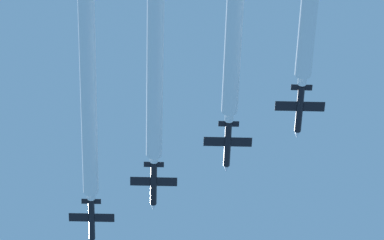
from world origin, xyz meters
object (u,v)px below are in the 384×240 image
Objects in this scene: jet_second_echelon at (154,185)px; jet_third_echelon at (228,145)px; jet_lead at (92,220)px; jet_fourth_echelon at (299,110)px.

jet_second_echelon reaches higher than jet_third_echelon.
jet_third_echelon is at bearing -42.24° from jet_lead.
jet_fourth_echelon is (33.06, -29.39, -4.70)m from jet_lead.
jet_lead is 1.00× the size of jet_fourth_echelon.
jet_second_echelon is at bearing 139.75° from jet_fourth_echelon.
jet_third_echelon is at bearing 139.64° from jet_fourth_echelon.
jet_lead reaches higher than jet_third_echelon.
jet_second_echelon reaches higher than jet_fourth_echelon.
jet_second_echelon is (10.49, -10.29, -1.83)m from jet_lead.
jet_fourth_echelon is (22.57, -19.11, -2.88)m from jet_second_echelon.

